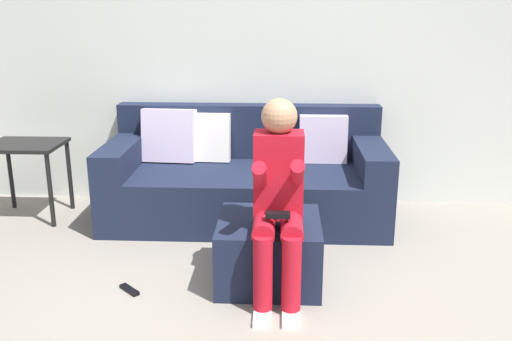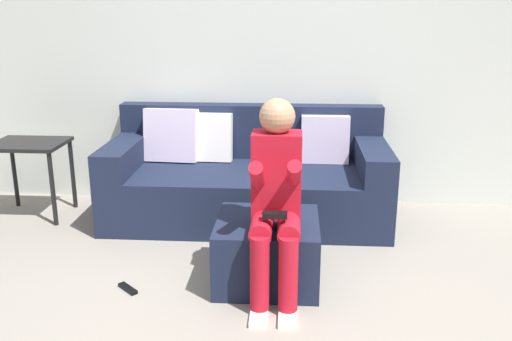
# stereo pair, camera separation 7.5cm
# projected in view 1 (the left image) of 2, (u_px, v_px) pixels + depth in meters

# --- Properties ---
(wall_back) EXTENTS (6.39, 0.10, 2.47)m
(wall_back) POSITION_uv_depth(u_px,v_px,m) (277.00, 62.00, 4.84)
(wall_back) COLOR silver
(wall_back) RESTS_ON ground_plane
(couch_sectional) EXTENTS (2.25, 0.99, 0.89)m
(couch_sectional) POSITION_uv_depth(u_px,v_px,m) (245.00, 179.00, 4.65)
(couch_sectional) COLOR #192138
(couch_sectional) RESTS_ON ground_plane
(ottoman) EXTENTS (0.64, 0.64, 0.41)m
(ottoman) POSITION_uv_depth(u_px,v_px,m) (269.00, 250.00, 3.59)
(ottoman) COLOR #192138
(ottoman) RESTS_ON ground_plane
(person_seated) EXTENTS (0.29, 0.61, 1.19)m
(person_seated) POSITION_uv_depth(u_px,v_px,m) (278.00, 193.00, 3.29)
(person_seated) COLOR red
(person_seated) RESTS_ON ground_plane
(side_table) EXTENTS (0.58, 0.48, 0.63)m
(side_table) POSITION_uv_depth(u_px,v_px,m) (26.00, 155.00, 4.58)
(side_table) COLOR black
(side_table) RESTS_ON ground_plane
(remote_by_storage_bin) EXTENTS (0.15, 0.15, 0.02)m
(remote_by_storage_bin) POSITION_uv_depth(u_px,v_px,m) (129.00, 290.00, 3.49)
(remote_by_storage_bin) COLOR black
(remote_by_storage_bin) RESTS_ON ground_plane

